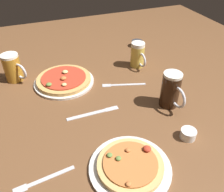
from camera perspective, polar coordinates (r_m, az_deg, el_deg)
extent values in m
cube|color=brown|center=(1.14, 0.00, -1.41)|extent=(2.40, 2.40, 0.03)
cylinder|color=silver|center=(0.85, 4.41, -17.01)|extent=(0.29, 0.29, 0.01)
cylinder|color=tan|center=(0.84, 4.46, -16.41)|extent=(0.23, 0.23, 0.02)
cylinder|color=#C67038|center=(0.83, 4.50, -15.91)|extent=(0.19, 0.19, 0.01)
ellipsoid|color=olive|center=(0.83, 1.60, -14.90)|extent=(0.02, 0.02, 0.01)
ellipsoid|color=#B73823|center=(0.86, 8.55, -12.54)|extent=(0.03, 0.03, 0.01)
ellipsoid|color=#C67038|center=(0.85, 3.88, -12.96)|extent=(0.02, 0.02, 0.01)
ellipsoid|color=#C67038|center=(0.77, 4.03, -20.55)|extent=(0.02, 0.02, 0.01)
ellipsoid|color=olive|center=(0.84, -0.57, -14.16)|extent=(0.02, 0.02, 0.01)
cylinder|color=silver|center=(1.26, -11.53, 3.42)|extent=(0.31, 0.31, 0.01)
cylinder|color=tan|center=(1.26, -11.61, 3.98)|extent=(0.28, 0.28, 0.02)
cylinder|color=#B73823|center=(1.25, -11.68, 4.44)|extent=(0.23, 0.23, 0.01)
ellipsoid|color=olive|center=(1.19, -15.09, 2.75)|extent=(0.03, 0.03, 0.01)
ellipsoid|color=#C67038|center=(1.23, -11.74, 4.28)|extent=(0.03, 0.03, 0.01)
ellipsoid|color=#DBC67A|center=(1.28, -11.34, 5.80)|extent=(0.03, 0.03, 0.02)
ellipsoid|color=#DBC67A|center=(1.18, -11.56, 2.76)|extent=(0.02, 0.02, 0.01)
cylinder|color=black|center=(1.08, 13.96, 1.23)|extent=(0.08, 0.08, 0.16)
cylinder|color=white|center=(1.04, 14.65, 5.00)|extent=(0.08, 0.08, 0.01)
torus|color=silver|center=(1.05, 15.69, -0.35)|extent=(0.02, 0.10, 0.10)
cylinder|color=#B27A23|center=(1.34, -23.00, 6.17)|extent=(0.09, 0.09, 0.14)
cylinder|color=white|center=(1.31, -23.78, 8.93)|extent=(0.09, 0.09, 0.01)
torus|color=silver|center=(1.30, -21.43, 5.59)|extent=(0.06, 0.08, 0.09)
cylinder|color=gold|center=(1.37, 6.18, 9.60)|extent=(0.08, 0.08, 0.12)
cylinder|color=white|center=(1.34, 6.39, 12.33)|extent=(0.08, 0.08, 0.02)
torus|color=silver|center=(1.34, 7.26, 8.66)|extent=(0.02, 0.08, 0.08)
cylinder|color=#333338|center=(1.63, 6.12, 12.59)|extent=(0.07, 0.07, 0.04)
cylinder|color=white|center=(0.98, 18.02, -8.78)|extent=(0.06, 0.06, 0.04)
cube|color=silver|center=(1.23, 3.80, 2.84)|extent=(0.18, 0.07, 0.01)
cube|color=silver|center=(1.22, -1.33, 2.65)|extent=(0.05, 0.04, 0.00)
cube|color=silver|center=(1.04, -5.82, -4.43)|extent=(0.19, 0.02, 0.01)
cube|color=silver|center=(1.07, -0.08, -3.01)|extent=(0.06, 0.02, 0.00)
cube|color=silver|center=(0.86, -14.76, -18.41)|extent=(0.17, 0.03, 0.01)
cube|color=silver|center=(0.86, -21.48, -20.34)|extent=(0.05, 0.03, 0.00)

